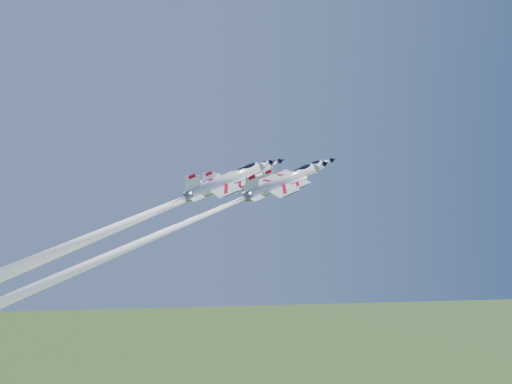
{
  "coord_description": "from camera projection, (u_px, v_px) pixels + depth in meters",
  "views": [
    {
      "loc": [
        -10.14,
        -103.24,
        101.68
      ],
      "look_at": [
        0.0,
        0.0,
        96.6
      ],
      "focal_mm": 40.0,
      "sensor_mm": 36.0,
      "label": 1
    }
  ],
  "objects": [
    {
      "name": "jet_slot",
      "position": [
        154.0,
        211.0,
        98.27
      ],
      "size": [
        37.16,
        17.69,
        31.18
      ],
      "rotation": [
        0.38,
        0.24,
        -1.22
      ],
      "color": "white"
    },
    {
      "name": "jet_left",
      "position": [
        142.0,
        218.0,
        102.14
      ],
      "size": [
        43.75,
        20.89,
        42.22
      ],
      "rotation": [
        0.38,
        0.24,
        -1.22
      ],
      "color": "white"
    },
    {
      "name": "jet_lead",
      "position": [
        195.0,
        219.0,
        99.28
      ],
      "size": [
        42.67,
        20.39,
        42.9
      ],
      "rotation": [
        0.38,
        0.24,
        -1.22
      ],
      "color": "white"
    },
    {
      "name": "jet_right",
      "position": [
        163.0,
        233.0,
        90.56
      ],
      "size": [
        45.61,
        21.8,
        46.39
      ],
      "rotation": [
        0.38,
        0.24,
        -1.22
      ],
      "color": "white"
    }
  ]
}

